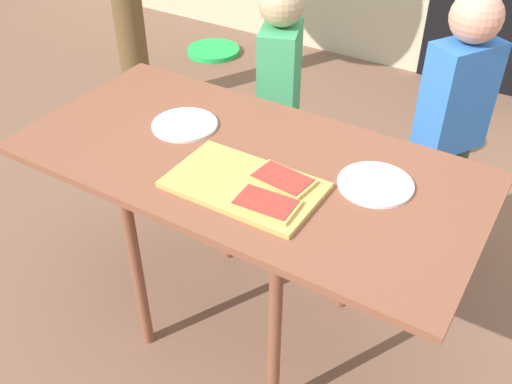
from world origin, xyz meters
name	(u,v)px	position (x,y,z in m)	size (l,w,h in m)	color
ground_plane	(248,321)	(0.00, 0.00, 0.00)	(16.00, 16.00, 0.00)	brown
dining_table	(246,177)	(0.00, 0.00, 0.68)	(1.43, 0.70, 0.74)	brown
cutting_board	(244,185)	(0.07, -0.12, 0.75)	(0.43, 0.26, 0.02)	#D7A954
pizza_slice_far_right	(282,179)	(0.16, -0.06, 0.77)	(0.18, 0.12, 0.01)	tan
pizza_slice_near_right	(265,203)	(0.18, -0.18, 0.77)	(0.18, 0.11, 0.01)	tan
plate_white_left	(185,125)	(-0.27, 0.06, 0.75)	(0.22, 0.22, 0.01)	white
plate_white_right	(375,184)	(0.39, 0.08, 0.75)	(0.22, 0.22, 0.01)	white
child_left	(279,97)	(-0.22, 0.59, 0.62)	(0.21, 0.27, 1.09)	#4B2345
child_right	(452,120)	(0.43, 0.72, 0.65)	(0.24, 0.28, 1.12)	#30483C
garden_hose_coil	(214,51)	(-1.51, 1.94, 0.02)	(0.37, 0.37, 0.03)	green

